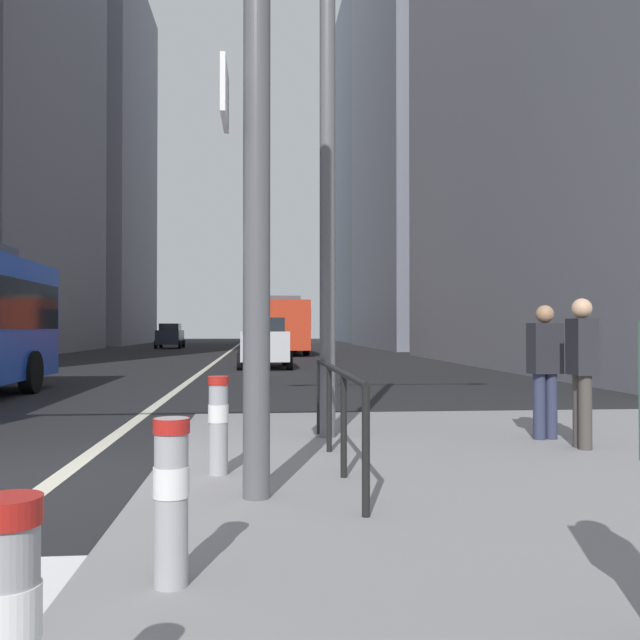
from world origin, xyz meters
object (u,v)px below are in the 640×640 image
object	(u,v)px
bollard_right	(218,420)
pedestrian_far	(545,365)
car_oncoming_mid	(170,336)
bollard_left	(171,493)
pedestrian_waiting	(582,365)
city_bus_red_distant	(268,326)
car_receding_far	(274,335)
street_lamp_post	(327,33)
car_receding_near	(264,342)
bollard_front	(7,632)
city_bus_red_receding	(281,324)

from	to	relation	value
bollard_right	pedestrian_far	world-z (taller)	pedestrian_far
car_oncoming_mid	bollard_left	world-z (taller)	car_oncoming_mid
car_oncoming_mid	pedestrian_waiting	xyz separation A→B (m)	(10.73, -46.93, 0.11)
city_bus_red_distant	bollard_left	distance (m)	62.12
city_bus_red_distant	car_receding_far	distance (m)	10.28
car_oncoming_mid	pedestrian_waiting	size ratio (longest dim) A/B	2.50
street_lamp_post	pedestrian_far	world-z (taller)	street_lamp_post
car_receding_near	car_receding_far	distance (m)	28.98
bollard_front	bollard_left	world-z (taller)	bollard_left
car_receding_far	pedestrian_far	distance (m)	47.45
city_bus_red_receding	city_bus_red_distant	xyz separation A→B (m)	(-0.52, 23.65, -0.00)
street_lamp_post	pedestrian_far	size ratio (longest dim) A/B	4.82
city_bus_red_receding	bollard_left	world-z (taller)	city_bus_red_receding
street_lamp_post	city_bus_red_receding	bearing A→B (deg)	89.21
car_receding_near	bollard_front	distance (m)	24.54
bollard_right	city_bus_red_receding	bearing A→B (deg)	87.26
bollard_front	city_bus_red_receding	bearing A→B (deg)	87.08
bollard_front	pedestrian_waiting	world-z (taller)	pedestrian_waiting
bollard_right	bollard_left	bearing A→B (deg)	-91.68
city_bus_red_receding	bollard_front	world-z (taller)	city_bus_red_receding
city_bus_red_receding	city_bus_red_distant	bearing A→B (deg)	91.27
car_receding_far	pedestrian_far	world-z (taller)	car_receding_far
street_lamp_post	pedestrian_waiting	xyz separation A→B (m)	(2.82, -1.07, -4.18)
car_receding_near	pedestrian_waiting	bearing A→B (deg)	-79.57
car_receding_far	car_receding_near	bearing A→B (deg)	-92.01
bollard_front	pedestrian_waiting	size ratio (longest dim) A/B	0.51
city_bus_red_receding	bollard_right	xyz separation A→B (m)	(-1.71, -35.67, -1.18)
car_oncoming_mid	bollard_front	distance (m)	52.74
pedestrian_waiting	street_lamp_post	bearing A→B (deg)	159.25
car_receding_near	street_lamp_post	size ratio (longest dim) A/B	0.57
car_oncoming_mid	pedestrian_far	size ratio (longest dim) A/B	2.59
car_oncoming_mid	car_receding_far	bearing A→B (deg)	7.79
city_bus_red_receding	car_receding_far	distance (m)	13.44
pedestrian_waiting	car_receding_far	bearing A→B (deg)	92.98
city_bus_red_receding	car_receding_near	bearing A→B (deg)	-94.27
city_bus_red_distant	bollard_right	bearing A→B (deg)	-91.14
city_bus_red_receding	pedestrian_far	distance (m)	34.06
city_bus_red_distant	bollard_front	bearing A→B (deg)	-91.37
car_receding_near	car_oncoming_mid	bearing A→B (deg)	104.52
car_receding_far	bollard_right	distance (m)	49.11
pedestrian_waiting	car_receding_near	bearing A→B (deg)	100.43
car_receding_near	bollard_right	bearing A→B (deg)	-91.55
street_lamp_post	bollard_right	size ratio (longest dim) A/B	8.70
street_lamp_post	bollard_front	world-z (taller)	street_lamp_post
car_receding_near	pedestrian_far	xyz separation A→B (m)	(3.36, -18.43, 0.08)
street_lamp_post	city_bus_red_distant	bearing A→B (deg)	90.06
bollard_front	car_receding_near	bearing A→B (deg)	87.93
bollard_right	pedestrian_far	xyz separation A→B (m)	(3.91, 1.69, 0.41)
car_receding_near	street_lamp_post	world-z (taller)	street_lamp_post
city_bus_red_receding	bollard_front	distance (m)	40.14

